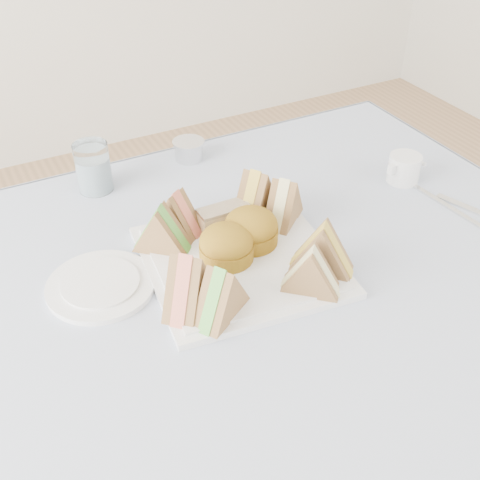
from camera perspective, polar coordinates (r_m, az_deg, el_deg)
name	(u,v)px	position (r m, az deg, el deg)	size (l,w,h in m)	color
table	(296,422)	(1.26, 5.30, -16.78)	(0.90, 0.90, 0.74)	brown
tablecloth	(308,280)	(0.98, 6.51, -3.78)	(1.02, 1.02, 0.01)	#AEBAD8
serving_plate	(240,261)	(1.00, 0.00, -2.02)	(0.30, 0.30, 0.01)	white
sandwich_fl_a	(187,280)	(0.88, -5.01, -3.78)	(0.10, 0.05, 0.09)	brown
sandwich_fl_b	(221,292)	(0.87, -1.82, -4.91)	(0.10, 0.05, 0.09)	brown
sandwich_fr_a	(323,247)	(0.95, 7.83, -0.67)	(0.10, 0.05, 0.09)	brown
sandwich_fr_b	(312,269)	(0.92, 6.80, -2.78)	(0.09, 0.04, 0.08)	brown
sandwich_bl_a	(161,228)	(1.00, -7.48, 1.16)	(0.10, 0.04, 0.09)	brown
sandwich_bl_b	(177,212)	(1.04, -6.00, 2.68)	(0.09, 0.04, 0.08)	brown
sandwich_br_a	(284,200)	(1.06, 4.18, 3.76)	(0.10, 0.05, 0.09)	brown
sandwich_br_b	(255,193)	(1.07, 1.47, 4.50)	(0.10, 0.05, 0.09)	brown
scone_left	(226,245)	(0.97, -1.30, -0.46)	(0.09, 0.09, 0.06)	#996E18
scone_right	(251,228)	(1.01, 1.05, 1.11)	(0.09, 0.09, 0.06)	#996E18
pastry_slice	(224,217)	(1.05, -1.55, 2.15)	(0.09, 0.04, 0.04)	tan
side_plate	(101,286)	(0.98, -13.06, -4.23)	(0.17, 0.17, 0.01)	white
water_glass	(93,167)	(1.20, -13.75, 6.70)	(0.07, 0.07, 0.10)	white
tea_strainer	(189,151)	(1.29, -4.87, 8.42)	(0.07, 0.07, 0.04)	silver
fork	(446,205)	(1.20, 18.94, 3.14)	(0.01, 0.18, 0.00)	silver
creamer_jug	(404,168)	(1.25, 15.30, 6.56)	(0.06, 0.06, 0.06)	white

